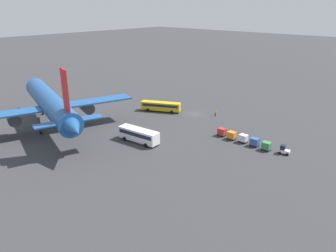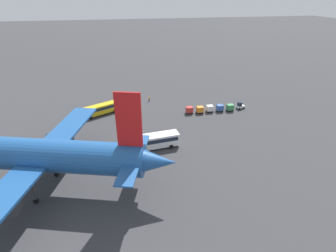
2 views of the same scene
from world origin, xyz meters
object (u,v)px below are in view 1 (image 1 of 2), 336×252
at_px(baggage_tug, 284,150).
at_px(cargo_cart_white, 243,138).
at_px(cargo_cart_green, 266,146).
at_px(cargo_cart_blue, 255,142).
at_px(airplane, 51,104).
at_px(shuttle_bus_near, 161,106).
at_px(shuttle_bus_far, 139,134).
at_px(cargo_cart_orange, 232,135).
at_px(worker_person, 215,113).
at_px(cargo_cart_red, 222,132).

height_order(baggage_tug, cargo_cart_white, baggage_tug).
relative_size(cargo_cart_green, cargo_cart_blue, 1.00).
height_order(airplane, baggage_tug, airplane).
bearing_deg(airplane, cargo_cart_blue, -132.95).
height_order(shuttle_bus_near, shuttle_bus_far, shuttle_bus_far).
bearing_deg(cargo_cart_white, shuttle_bus_far, 41.24).
bearing_deg(cargo_cart_blue, cargo_cart_orange, 0.38).
distance_m(cargo_cart_white, cargo_cart_orange, 3.18).
height_order(worker_person, cargo_cart_blue, cargo_cart_blue).
relative_size(cargo_cart_blue, cargo_cart_white, 1.00).
distance_m(airplane, cargo_cart_red, 45.67).
bearing_deg(baggage_tug, cargo_cart_green, 3.16).
relative_size(airplane, cargo_cart_white, 24.45).
xyz_separation_m(airplane, cargo_cart_green, (-49.15, -26.15, -6.14)).
bearing_deg(worker_person, cargo_cart_white, 143.27).
bearing_deg(cargo_cart_green, cargo_cart_blue, -5.44).
height_order(cargo_cart_orange, cargo_cart_red, same).
height_order(cargo_cart_green, cargo_cart_orange, same).
bearing_deg(cargo_cart_white, airplane, 31.90).
height_order(baggage_tug, cargo_cart_blue, baggage_tug).
relative_size(worker_person, cargo_cart_green, 0.84).
xyz_separation_m(shuttle_bus_near, baggage_tug, (-42.43, 4.23, -0.89)).
distance_m(worker_person, cargo_cart_blue, 23.63).
xyz_separation_m(worker_person, cargo_cart_red, (-10.42, 12.33, 0.32)).
height_order(airplane, cargo_cart_blue, airplane).
relative_size(worker_person, cargo_cart_orange, 0.84).
xyz_separation_m(shuttle_bus_far, cargo_cart_blue, (-22.55, -16.80, -0.82)).
height_order(baggage_tug, cargo_cart_orange, baggage_tug).
height_order(shuttle_bus_far, baggage_tug, shuttle_bus_far).
relative_size(shuttle_bus_far, cargo_cart_blue, 5.45).
bearing_deg(shuttle_bus_far, airplane, 16.29).
relative_size(airplane, shuttle_bus_near, 4.09).
xyz_separation_m(cargo_cart_orange, cargo_cart_red, (3.17, -0.40, 0.00)).
distance_m(shuttle_bus_near, cargo_cart_green, 38.97).
xyz_separation_m(shuttle_bus_near, cargo_cart_green, (-38.62, 5.17, -0.64)).
bearing_deg(cargo_cart_green, shuttle_bus_near, -7.63).
bearing_deg(worker_person, shuttle_bus_near, 26.76).
height_order(worker_person, cargo_cart_orange, cargo_cart_orange).
bearing_deg(airplane, cargo_cart_green, -134.85).
bearing_deg(cargo_cart_red, airplane, 36.33).
bearing_deg(worker_person, cargo_cart_orange, 136.86).
xyz_separation_m(cargo_cart_white, cargo_cart_orange, (3.17, 0.23, 0.00)).
distance_m(baggage_tug, cargo_cart_white, 10.17).
height_order(shuttle_bus_far, cargo_cart_white, shuttle_bus_far).
distance_m(shuttle_bus_near, cargo_cart_orange, 29.52).
bearing_deg(cargo_cart_orange, cargo_cart_green, 178.44).
xyz_separation_m(shuttle_bus_far, cargo_cart_white, (-19.37, -16.98, -0.82)).
bearing_deg(cargo_cart_orange, cargo_cart_white, -175.88).
distance_m(shuttle_bus_far, cargo_cart_red, 21.56).
xyz_separation_m(shuttle_bus_near, cargo_cart_blue, (-35.45, 4.87, -0.64)).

